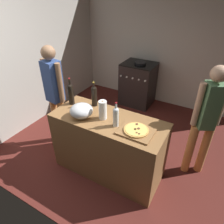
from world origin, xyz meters
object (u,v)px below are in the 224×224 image
wine_bottle_clear (116,116)px  wine_bottle_amber (71,93)px  wine_bottle_dark (94,95)px  person_in_red (206,119)px  paper_towel_roll (103,110)px  stove (138,84)px  person_in_stripes (55,92)px  mixing_bowl (81,111)px  pizza (136,130)px

wine_bottle_clear → wine_bottle_amber: size_ratio=0.82×
wine_bottle_dark → person_in_red: 1.47m
paper_towel_roll → wine_bottle_dark: 0.35m
wine_bottle_clear → paper_towel_roll: bearing=165.1°
paper_towel_roll → person_in_red: 1.30m
paper_towel_roll → stove: size_ratio=0.26×
paper_towel_roll → person_in_stripes: bearing=170.4°
mixing_bowl → stove: mixing_bowl is taller
pizza → wine_bottle_amber: 1.08m
pizza → paper_towel_roll: bearing=174.0°
paper_towel_roll → wine_bottle_amber: 0.59m
wine_bottle_amber → person_in_red: (1.72, 0.52, -0.15)m
wine_bottle_clear → wine_bottle_amber: wine_bottle_amber is taller
wine_bottle_clear → person_in_stripes: (-1.18, 0.22, -0.08)m
person_in_stripes → stove: bearing=73.4°
wine_bottle_dark → person_in_stripes: bearing=-175.2°
wine_bottle_amber → wine_bottle_dark: bearing=21.8°
pizza → wine_bottle_dark: size_ratio=0.82×
pizza → person_in_stripes: bearing=171.6°
wine_bottle_clear → stove: 2.28m
pizza → person_in_red: person_in_red is taller
wine_bottle_dark → person_in_stripes: person_in_stripes is taller
pizza → person_in_stripes: 1.46m
pizza → person_in_stripes: person_in_stripes is taller
pizza → wine_bottle_clear: size_ratio=0.91×
pizza → wine_bottle_clear: 0.28m
paper_towel_roll → wine_bottle_amber: bearing=170.4°
wine_bottle_dark → stove: wine_bottle_dark is taller
wine_bottle_dark → person_in_red: person_in_red is taller
mixing_bowl → person_in_red: bearing=27.3°
stove → person_in_red: bearing=-43.4°
stove → person_in_red: person_in_red is taller
person_in_red → wine_bottle_dark: bearing=-164.4°
wine_bottle_amber → stove: bearing=84.5°
mixing_bowl → wine_bottle_clear: wine_bottle_clear is taller
pizza → stove: bearing=112.5°
person_in_stripes → mixing_bowl: bearing=-20.6°
paper_towel_roll → pizza: bearing=-6.0°
stove → wine_bottle_amber: bearing=-95.5°
stove → paper_towel_roll: bearing=-79.2°
wine_bottle_amber → person_in_stripes: (-0.38, 0.06, -0.11)m
person_in_stripes → person_in_red: bearing=12.2°
person_in_red → paper_towel_roll: bearing=-151.6°
person_in_stripes → wine_bottle_dark: bearing=4.8°
stove → person_in_stripes: bearing=-106.6°
mixing_bowl → paper_towel_roll: (0.25, 0.10, 0.03)m
wine_bottle_clear → wine_bottle_amber: bearing=168.9°
paper_towel_roll → person_in_red: bearing=28.4°
pizza → person_in_red: size_ratio=0.18×
mixing_bowl → person_in_stripes: 0.75m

